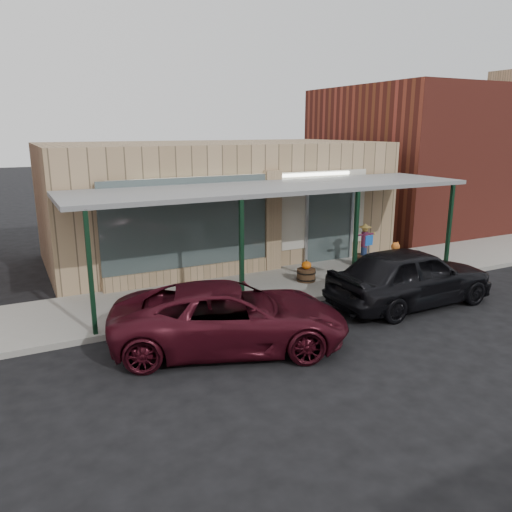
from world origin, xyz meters
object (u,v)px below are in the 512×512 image
barrel_pumpkin (306,273)px  parked_sedan (411,276)px  handicap_sign (368,253)px  barrel_scarecrow (364,252)px  car_maroon (230,316)px

barrel_pumpkin → parked_sedan: (1.59, -2.73, 0.43)m
barrel_pumpkin → handicap_sign: (1.53, -1.01, 0.71)m
barrel_scarecrow → handicap_sign: size_ratio=0.99×
barrel_pumpkin → parked_sedan: bearing=-59.8°
parked_sedan → barrel_pumpkin: bearing=29.4°
barrel_pumpkin → handicap_sign: bearing=-33.5°
handicap_sign → barrel_pumpkin: bearing=139.5°
handicap_sign → car_maroon: bearing=-166.8°
barrel_scarecrow → car_maroon: 7.49m
handicap_sign → barrel_scarecrow: bearing=47.4°
barrel_pumpkin → parked_sedan: size_ratio=0.14×
barrel_scarecrow → barrel_pumpkin: bearing=-146.0°
handicap_sign → parked_sedan: (0.06, -1.72, -0.28)m
barrel_pumpkin → car_maroon: (-3.87, -3.00, 0.33)m
parked_sedan → barrel_scarecrow: bearing=-19.0°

